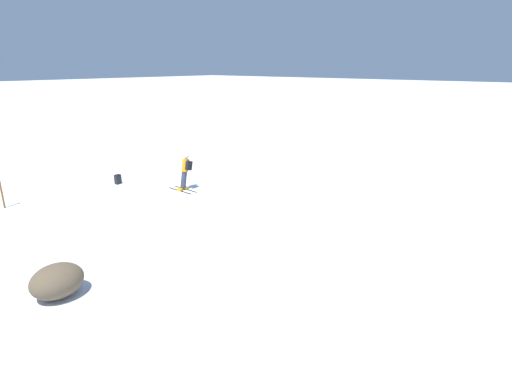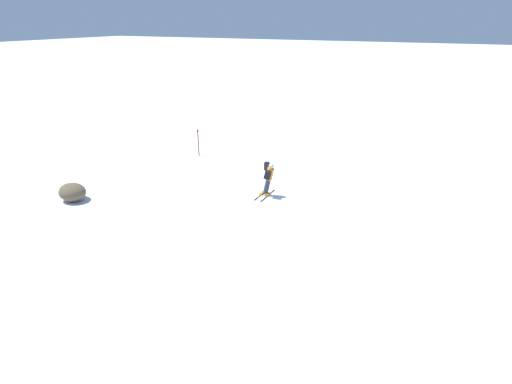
{
  "view_description": "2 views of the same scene",
  "coord_description": "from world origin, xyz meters",
  "px_view_note": "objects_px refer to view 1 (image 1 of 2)",
  "views": [
    {
      "loc": [
        10.83,
        14.82,
        5.94
      ],
      "look_at": [
        -1.67,
        4.4,
        0.71
      ],
      "focal_mm": 28.0,
      "sensor_mm": 36.0,
      "label": 1
    },
    {
      "loc": [
        -9.05,
        17.05,
        8.35
      ],
      "look_at": [
        -2.43,
        3.39,
        1.72
      ],
      "focal_mm": 28.0,
      "sensor_mm": 36.0,
      "label": 2
    }
  ],
  "objects_px": {
    "spare_backpack": "(118,179)",
    "trail_marker": "(0,186)",
    "exposed_boulder_0": "(57,281)",
    "skier": "(185,170)"
  },
  "relations": [
    {
      "from": "spare_backpack",
      "to": "trail_marker",
      "type": "distance_m",
      "value": 5.26
    },
    {
      "from": "exposed_boulder_0",
      "to": "trail_marker",
      "type": "relative_size",
      "value": 0.77
    },
    {
      "from": "skier",
      "to": "spare_backpack",
      "type": "height_order",
      "value": "skier"
    },
    {
      "from": "spare_backpack",
      "to": "exposed_boulder_0",
      "type": "distance_m",
      "value": 10.67
    },
    {
      "from": "spare_backpack",
      "to": "exposed_boulder_0",
      "type": "xyz_separation_m",
      "value": [
        6.87,
        8.16,
        0.2
      ]
    },
    {
      "from": "trail_marker",
      "to": "spare_backpack",
      "type": "bearing_deg",
      "value": 173.92
    },
    {
      "from": "spare_backpack",
      "to": "trail_marker",
      "type": "relative_size",
      "value": 0.28
    },
    {
      "from": "skier",
      "to": "trail_marker",
      "type": "xyz_separation_m",
      "value": [
        6.82,
        -3.98,
        -0.0
      ]
    },
    {
      "from": "spare_backpack",
      "to": "exposed_boulder_0",
      "type": "bearing_deg",
      "value": 40.06
    },
    {
      "from": "exposed_boulder_0",
      "to": "trail_marker",
      "type": "distance_m",
      "value": 8.89
    }
  ]
}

